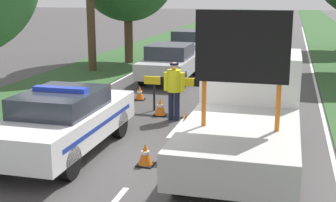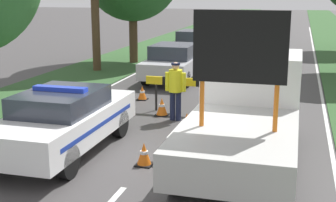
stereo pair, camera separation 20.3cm
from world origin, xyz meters
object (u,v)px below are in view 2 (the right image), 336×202
(road_barrier, at_px, (196,84))
(traffic_cone_centre_front, at_px, (187,122))
(police_officer, at_px, (176,86))
(queued_car_sedan_silver, at_px, (174,62))
(queued_car_van_white, at_px, (195,45))
(traffic_cone_near_truck, at_px, (83,102))
(police_car, at_px, (64,120))
(work_truck, at_px, (247,108))
(traffic_cone_lane_edge, at_px, (144,154))
(pedestrian_civilian, at_px, (216,86))
(traffic_cone_near_police, at_px, (142,93))
(traffic_cone_behind_barrier, at_px, (162,107))

(road_barrier, distance_m, traffic_cone_centre_front, 2.00)
(road_barrier, xyz_separation_m, police_officer, (-0.40, -0.93, 0.11))
(police_officer, height_order, queued_car_sedan_silver, police_officer)
(queued_car_van_white, bearing_deg, traffic_cone_near_truck, 85.66)
(road_barrier, relative_size, queued_car_van_white, 0.75)
(police_car, height_order, work_truck, work_truck)
(work_truck, bearing_deg, road_barrier, -59.17)
(police_officer, distance_m, traffic_cone_centre_front, 1.35)
(police_officer, height_order, traffic_cone_lane_edge, police_officer)
(police_car, height_order, traffic_cone_lane_edge, police_car)
(road_barrier, height_order, queued_car_van_white, queued_car_van_white)
(traffic_cone_lane_edge, relative_size, queued_car_van_white, 0.12)
(work_truck, xyz_separation_m, pedestrian_civilian, (-1.16, 2.50, -0.06))
(work_truck, distance_m, traffic_cone_near_police, 6.19)
(police_officer, relative_size, queued_car_van_white, 0.40)
(road_barrier, relative_size, police_officer, 1.87)
(traffic_cone_near_truck, xyz_separation_m, traffic_cone_behind_barrier, (2.38, 0.46, -0.09))
(police_car, height_order, traffic_cone_near_police, police_car)
(police_car, bearing_deg, traffic_cone_near_police, 94.05)
(traffic_cone_centre_front, height_order, queued_car_sedan_silver, queued_car_sedan_silver)
(road_barrier, height_order, traffic_cone_near_truck, road_barrier)
(work_truck, height_order, traffic_cone_lane_edge, work_truck)
(traffic_cone_behind_barrier, distance_m, traffic_cone_lane_edge, 4.13)
(police_car, relative_size, traffic_cone_near_police, 9.63)
(queued_car_sedan_silver, bearing_deg, work_truck, 115.24)
(police_car, xyz_separation_m, traffic_cone_lane_edge, (2.05, -0.32, -0.54))
(work_truck, height_order, queued_car_van_white, work_truck)
(traffic_cone_near_police, xyz_separation_m, traffic_cone_behind_barrier, (1.24, -1.80, 0.03))
(traffic_cone_centre_front, bearing_deg, traffic_cone_lane_edge, -96.43)
(traffic_cone_behind_barrier, bearing_deg, traffic_cone_centre_front, -50.80)
(traffic_cone_behind_barrier, bearing_deg, pedestrian_civilian, -9.27)
(pedestrian_civilian, height_order, queued_car_van_white, pedestrian_civilian)
(police_officer, distance_m, traffic_cone_near_police, 2.92)
(road_barrier, xyz_separation_m, queued_car_van_white, (-2.41, 10.84, -0.07))
(pedestrian_civilian, xyz_separation_m, queued_car_van_white, (-3.16, 11.66, -0.23))
(work_truck, xyz_separation_m, traffic_cone_near_truck, (-5.22, 2.32, -0.76))
(traffic_cone_near_truck, bearing_deg, traffic_cone_lane_edge, -48.55)
(work_truck, bearing_deg, queued_car_sedan_silver, -63.79)
(traffic_cone_behind_barrier, relative_size, queued_car_van_white, 0.13)
(traffic_cone_lane_edge, bearing_deg, police_officer, 94.14)
(road_barrier, distance_m, traffic_cone_near_police, 2.60)
(police_car, bearing_deg, queued_car_van_white, 95.07)
(traffic_cone_behind_barrier, height_order, queued_car_van_white, queued_car_van_white)
(work_truck, bearing_deg, traffic_cone_lane_edge, 32.97)
(police_car, bearing_deg, road_barrier, 67.17)
(police_car, distance_m, queued_car_sedan_silver, 9.29)
(police_car, bearing_deg, traffic_cone_lane_edge, -4.56)
(traffic_cone_near_truck, bearing_deg, queued_car_sedan_silver, 77.86)
(traffic_cone_centre_front, xyz_separation_m, traffic_cone_behind_barrier, (-1.10, 1.34, 0.02))
(traffic_cone_centre_front, xyz_separation_m, queued_car_van_white, (-2.58, 12.73, 0.58))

